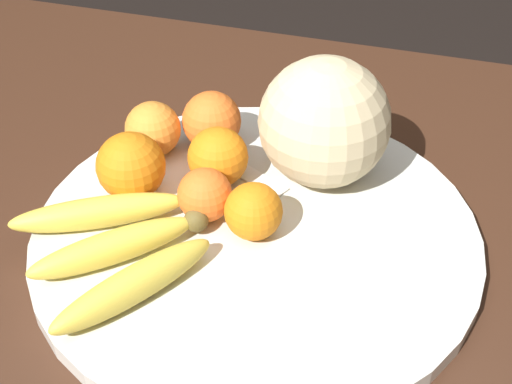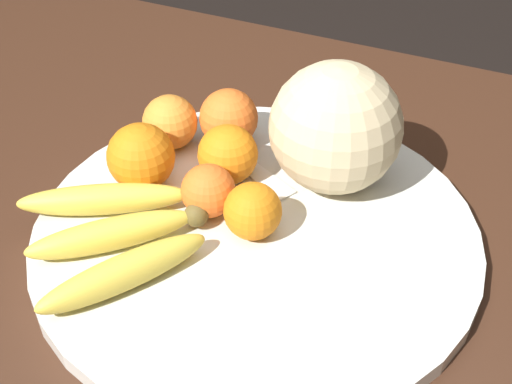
% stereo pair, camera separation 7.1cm
% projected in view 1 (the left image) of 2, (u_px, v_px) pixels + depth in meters
% --- Properties ---
extents(kitchen_table, '(1.30, 1.00, 0.76)m').
position_uv_depth(kitchen_table, '(191.00, 315.00, 0.81)').
color(kitchen_table, '#3D2316').
rests_on(kitchen_table, ground_plane).
extents(fruit_bowl, '(0.47, 0.47, 0.02)m').
position_uv_depth(fruit_bowl, '(256.00, 235.00, 0.75)').
color(fruit_bowl, silver).
rests_on(fruit_bowl, kitchen_table).
extents(melon, '(0.14, 0.14, 0.14)m').
position_uv_depth(melon, '(324.00, 122.00, 0.77)').
color(melon, beige).
rests_on(melon, fruit_bowl).
extents(banana_bunch, '(0.23, 0.22, 0.03)m').
position_uv_depth(banana_bunch, '(117.00, 246.00, 0.70)').
color(banana_bunch, brown).
rests_on(banana_bunch, fruit_bowl).
extents(orange_front_left, '(0.07, 0.07, 0.07)m').
position_uv_depth(orange_front_left, '(218.00, 157.00, 0.78)').
color(orange_front_left, orange).
rests_on(orange_front_left, fruit_bowl).
extents(orange_front_right, '(0.07, 0.07, 0.07)m').
position_uv_depth(orange_front_right, '(153.00, 129.00, 0.83)').
color(orange_front_right, orange).
rests_on(orange_front_right, fruit_bowl).
extents(orange_mid_center, '(0.08, 0.08, 0.08)m').
position_uv_depth(orange_mid_center, '(131.00, 166.00, 0.76)').
color(orange_mid_center, orange).
rests_on(orange_mid_center, fruit_bowl).
extents(orange_back_left, '(0.06, 0.06, 0.06)m').
position_uv_depth(orange_back_left, '(253.00, 211.00, 0.72)').
color(orange_back_left, orange).
rests_on(orange_back_left, fruit_bowl).
extents(orange_back_right, '(0.07, 0.07, 0.07)m').
position_uv_depth(orange_back_right, '(212.00, 121.00, 0.83)').
color(orange_back_right, orange).
rests_on(orange_back_right, fruit_bowl).
extents(orange_top_small, '(0.06, 0.06, 0.06)m').
position_uv_depth(orange_top_small, '(205.00, 195.00, 0.74)').
color(orange_top_small, orange).
rests_on(orange_top_small, fruit_bowl).
extents(produce_tag, '(0.07, 0.05, 0.00)m').
position_uv_depth(produce_tag, '(259.00, 180.00, 0.80)').
color(produce_tag, white).
rests_on(produce_tag, fruit_bowl).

